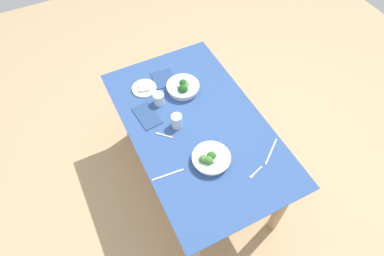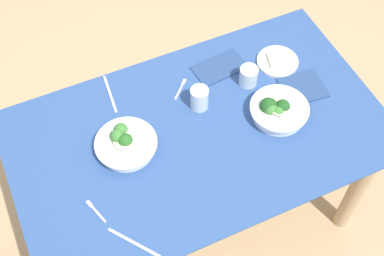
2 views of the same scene
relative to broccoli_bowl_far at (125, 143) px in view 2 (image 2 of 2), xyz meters
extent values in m
plane|color=tan|center=(0.27, -0.05, -0.73)|extent=(6.00, 6.00, 0.00)
cube|color=#2D4C84|center=(0.27, -0.05, -0.03)|extent=(1.41, 0.84, 0.01)
cube|color=tan|center=(0.27, -0.05, -0.05)|extent=(1.37, 0.81, 0.02)
cylinder|color=tan|center=(0.88, -0.37, -0.40)|extent=(0.07, 0.07, 0.67)
cylinder|color=tan|center=(-0.33, 0.27, -0.40)|extent=(0.07, 0.07, 0.67)
cylinder|color=tan|center=(0.88, 0.27, -0.40)|extent=(0.07, 0.07, 0.67)
cylinder|color=white|center=(0.00, -0.01, -0.01)|extent=(0.21, 0.21, 0.04)
cylinder|color=white|center=(0.00, -0.01, 0.01)|extent=(0.23, 0.23, 0.01)
sphere|color=#3D7A33|center=(-0.02, 0.02, 0.03)|extent=(0.05, 0.05, 0.05)
sphere|color=#33702D|center=(-0.02, 0.02, 0.02)|extent=(0.04, 0.04, 0.04)
sphere|color=#3D7A33|center=(0.00, 0.05, 0.02)|extent=(0.05, 0.05, 0.05)
sphere|color=#286023|center=(0.00, -0.01, 0.02)|extent=(0.06, 0.06, 0.06)
cylinder|color=beige|center=(0.00, -0.01, 0.02)|extent=(0.09, 0.09, 0.01)
cylinder|color=white|center=(0.59, -0.10, -0.01)|extent=(0.20, 0.20, 0.04)
cylinder|color=white|center=(0.59, -0.10, 0.02)|extent=(0.23, 0.23, 0.01)
sphere|color=#3D7A33|center=(0.55, -0.10, 0.03)|extent=(0.05, 0.05, 0.05)
sphere|color=#1E511E|center=(0.55, -0.08, 0.03)|extent=(0.07, 0.07, 0.07)
sphere|color=#286023|center=(0.58, -0.12, 0.02)|extent=(0.04, 0.04, 0.04)
sphere|color=#3D7A33|center=(0.57, -0.12, 0.02)|extent=(0.04, 0.04, 0.04)
sphere|color=#1E511E|center=(0.59, -0.11, 0.03)|extent=(0.06, 0.06, 0.06)
cylinder|color=beige|center=(0.58, -0.10, 0.03)|extent=(0.08, 0.08, 0.01)
cylinder|color=silver|center=(0.72, 0.13, -0.02)|extent=(0.17, 0.17, 0.01)
cube|color=beige|center=(0.72, 0.13, -0.01)|extent=(0.10, 0.09, 0.02)
cylinder|color=silver|center=(0.33, 0.06, 0.02)|extent=(0.07, 0.07, 0.10)
cylinder|color=silver|center=(0.56, 0.09, 0.01)|extent=(0.07, 0.07, 0.08)
cube|color=#B7B7BC|center=(-0.18, -0.21, -0.03)|extent=(0.03, 0.08, 0.00)
cube|color=#B7B7BC|center=(-0.20, -0.16, -0.03)|extent=(0.02, 0.03, 0.00)
cube|color=#B7B7BC|center=(0.28, 0.16, -0.03)|extent=(0.06, 0.06, 0.00)
cube|color=#B7B7BC|center=(0.32, 0.20, -0.03)|extent=(0.03, 0.03, 0.00)
cube|color=#B7B7BC|center=(-0.11, -0.36, -0.03)|extent=(0.13, 0.17, 0.00)
cube|color=#B7B7BC|center=(0.03, 0.26, -0.03)|extent=(0.03, 0.19, 0.00)
cube|color=navy|center=(0.74, -0.03, -0.03)|extent=(0.18, 0.17, 0.01)
cube|color=navy|center=(0.49, 0.21, -0.03)|extent=(0.22, 0.14, 0.01)
camera|label=1|loc=(-0.84, 0.55, 1.68)|focal=31.15mm
camera|label=2|loc=(-0.21, -1.06, 1.62)|focal=49.60mm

